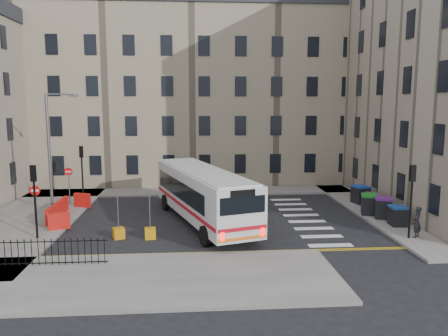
{
  "coord_description": "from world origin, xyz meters",
  "views": [
    {
      "loc": [
        -3.39,
        -28.08,
        7.6
      ],
      "look_at": [
        -1.11,
        2.49,
        3.0
      ],
      "focal_mm": 35.0,
      "sensor_mm": 36.0,
      "label": 1
    }
  ],
  "objects": [
    {
      "name": "wheelie_bin_a",
      "position": [
        9.15,
        -2.99,
        0.75
      ],
      "size": [
        1.01,
        1.14,
        1.19
      ],
      "rotation": [
        0.0,
        0.0,
        -0.07
      ],
      "color": "black",
      "rests_on": "pavement_east"
    },
    {
      "name": "traffic_light_east",
      "position": [
        8.6,
        -5.5,
        2.87
      ],
      "size": [
        0.28,
        0.22,
        4.1
      ],
      "color": "black",
      "rests_on": "pavement_east"
    },
    {
      "name": "wheelie_bin_c",
      "position": [
        8.52,
        -0.22,
        0.83
      ],
      "size": [
        1.4,
        1.5,
        1.35
      ],
      "rotation": [
        0.0,
        0.0,
        -0.32
      ],
      "color": "black",
      "rests_on": "pavement_east"
    },
    {
      "name": "traffic_light_sw",
      "position": [
        -12.0,
        -4.0,
        2.87
      ],
      "size": [
        0.28,
        0.22,
        4.1
      ],
      "color": "black",
      "rests_on": "pavement_west"
    },
    {
      "name": "wheelie_bin_e",
      "position": [
        9.16,
        3.0,
        0.81
      ],
      "size": [
        1.27,
        1.39,
        1.32
      ],
      "rotation": [
        0.0,
        0.0,
        0.22
      ],
      "color": "black",
      "rests_on": "pavement_east"
    },
    {
      "name": "pavement_sw",
      "position": [
        -7.0,
        -10.0,
        0.07
      ],
      "size": [
        20.0,
        6.0,
        0.15
      ],
      "primitive_type": "cube",
      "color": "slate",
      "rests_on": "ground"
    },
    {
      "name": "no_entry_south",
      "position": [
        -12.5,
        -2.5,
        2.08
      ],
      "size": [
        0.6,
        0.08,
        3.0
      ],
      "color": "#595B5E",
      "rests_on": "pavement_west"
    },
    {
      "name": "pavement_west",
      "position": [
        -14.0,
        1.0,
        0.07
      ],
      "size": [
        6.0,
        22.0,
        0.15
      ],
      "primitive_type": "cube",
      "color": "slate",
      "rests_on": "ground"
    },
    {
      "name": "streetlamp",
      "position": [
        -13.0,
        2.0,
        4.34
      ],
      "size": [
        0.5,
        0.22,
        8.14
      ],
      "color": "#595B5E",
      "rests_on": "pavement_west"
    },
    {
      "name": "traffic_light_nw",
      "position": [
        -12.0,
        6.5,
        2.87
      ],
      "size": [
        0.28,
        0.22,
        4.1
      ],
      "color": "black",
      "rests_on": "pavement_west"
    },
    {
      "name": "pavement_east",
      "position": [
        9.0,
        4.0,
        0.07
      ],
      "size": [
        2.4,
        26.0,
        0.15
      ],
      "primitive_type": "cube",
      "color": "slate",
      "rests_on": "ground"
    },
    {
      "name": "no_entry_north",
      "position": [
        -12.5,
        4.5,
        2.08
      ],
      "size": [
        0.6,
        0.08,
        3.0
      ],
      "color": "#595B5E",
      "rests_on": "pavement_west"
    },
    {
      "name": "bollard_chevron",
      "position": [
        -7.56,
        -3.89,
        0.3
      ],
      "size": [
        0.78,
        0.78,
        0.6
      ],
      "primitive_type": "cube",
      "rotation": [
        0.0,
        0.0,
        0.37
      ],
      "color": "#C27C0B",
      "rests_on": "ground"
    },
    {
      "name": "roadworks_barriers",
      "position": [
        -11.84,
        0.5,
        0.65
      ],
      "size": [
        1.66,
        6.26,
        1.0
      ],
      "color": "red",
      "rests_on": "pavement_west"
    },
    {
      "name": "bollard_yellow",
      "position": [
        -5.78,
        -4.06,
        0.3
      ],
      "size": [
        0.67,
        0.67,
        0.6
      ],
      "primitive_type": "cube",
      "rotation": [
        0.0,
        0.0,
        0.12
      ],
      "color": "#CB8C0B",
      "rests_on": "ground"
    },
    {
      "name": "bus",
      "position": [
        -2.72,
        -1.01,
        1.94
      ],
      "size": [
        6.37,
        12.57,
        3.35
      ],
      "rotation": [
        0.0,
        0.0,
        0.31
      ],
      "color": "silver",
      "rests_on": "ground"
    },
    {
      "name": "iron_railings",
      "position": [
        -11.25,
        -8.2,
        0.75
      ],
      "size": [
        7.8,
        0.04,
        1.2
      ],
      "color": "black",
      "rests_on": "pavement_sw"
    },
    {
      "name": "pedestrian",
      "position": [
        9.07,
        -5.41,
        1.02
      ],
      "size": [
        0.75,
        0.74,
        1.75
      ],
      "primitive_type": "imported",
      "rotation": [
        0.0,
        0.0,
        3.88
      ],
      "color": "black",
      "rests_on": "pavement_east"
    },
    {
      "name": "wheelie_bin_d",
      "position": [
        9.21,
        1.01,
        0.74
      ],
      "size": [
        1.26,
        1.34,
        1.17
      ],
      "rotation": [
        0.0,
        0.0,
        -0.4
      ],
      "color": "black",
      "rests_on": "pavement_east"
    },
    {
      "name": "terrace_north",
      "position": [
        -7.0,
        15.5,
        8.62
      ],
      "size": [
        38.3,
        10.8,
        17.2
      ],
      "color": "gray",
      "rests_on": "ground"
    },
    {
      "name": "wheelie_bin_b",
      "position": [
        9.03,
        -1.23,
        0.84
      ],
      "size": [
        1.46,
        1.55,
        1.36
      ],
      "rotation": [
        0.0,
        0.0,
        -0.39
      ],
      "color": "black",
      "rests_on": "pavement_east"
    },
    {
      "name": "ground",
      "position": [
        0.0,
        0.0,
        0.0
      ],
      "size": [
        120.0,
        120.0,
        0.0
      ],
      "primitive_type": "plane",
      "color": "black",
      "rests_on": "ground"
    },
    {
      "name": "pavement_north",
      "position": [
        -6.0,
        8.6,
        0.07
      ],
      "size": [
        36.0,
        3.2,
        0.15
      ],
      "primitive_type": "cube",
      "color": "slate",
      "rests_on": "ground"
    }
  ]
}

